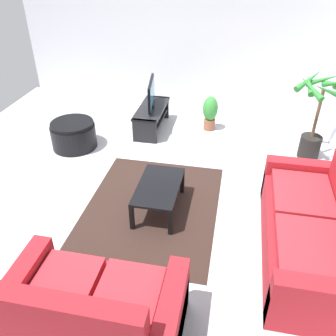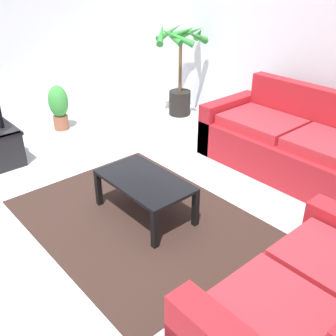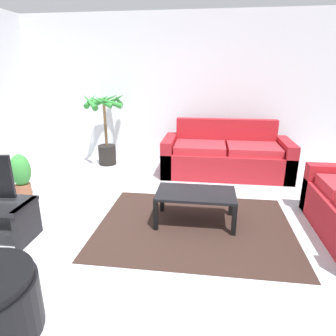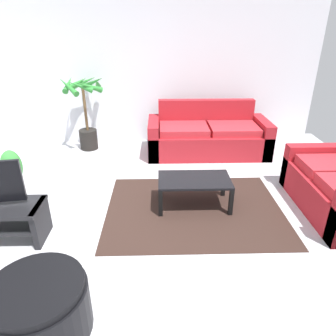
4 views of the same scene
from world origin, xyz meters
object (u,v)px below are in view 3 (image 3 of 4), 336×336
at_px(coffee_table, 196,196).
at_px(potted_plant_small, 21,174).
at_px(potted_palm, 106,129).
at_px(couch_main, 225,157).

xyz_separation_m(coffee_table, potted_plant_small, (-2.42, 0.40, 0.01)).
bearing_deg(coffee_table, potted_palm, 130.56).
bearing_deg(potted_plant_small, couch_main, 26.03).
bearing_deg(potted_plant_small, potted_palm, 68.13).
bearing_deg(potted_palm, coffee_table, -49.44).
distance_m(coffee_table, potted_plant_small, 2.46).
height_order(couch_main, potted_palm, potted_palm).
distance_m(coffee_table, potted_palm, 2.73).
height_order(potted_palm, potted_plant_small, potted_palm).
height_order(couch_main, coffee_table, couch_main).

